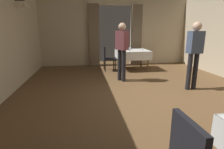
{
  "coord_description": "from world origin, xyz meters",
  "views": [
    {
      "loc": [
        -1.35,
        -3.73,
        1.55
      ],
      "look_at": [
        -0.74,
        0.22,
        0.54
      ],
      "focal_mm": 29.07,
      "sensor_mm": 36.0,
      "label": 1
    }
  ],
  "objects_px": {
    "chair_mid_left": "(107,57)",
    "glass_mid_a": "(129,50)",
    "glass_mid_b": "(130,49)",
    "plate_mid_d": "(122,49)",
    "person_diner_standing_aside": "(122,47)",
    "glass_mid_c": "(142,49)",
    "person_waiter_by_doorway": "(194,50)",
    "dining_table_mid": "(133,53)"
  },
  "relations": [
    {
      "from": "dining_table_mid",
      "to": "glass_mid_c",
      "type": "bearing_deg",
      "value": -4.58
    },
    {
      "from": "dining_table_mid",
      "to": "plate_mid_d",
      "type": "relative_size",
      "value": 6.02
    },
    {
      "from": "glass_mid_a",
      "to": "person_diner_standing_aside",
      "type": "distance_m",
      "value": 1.42
    },
    {
      "from": "dining_table_mid",
      "to": "person_diner_standing_aside",
      "type": "relative_size",
      "value": 0.71
    },
    {
      "from": "plate_mid_d",
      "to": "person_diner_standing_aside",
      "type": "relative_size",
      "value": 0.12
    },
    {
      "from": "glass_mid_a",
      "to": "person_waiter_by_doorway",
      "type": "relative_size",
      "value": 0.05
    },
    {
      "from": "plate_mid_d",
      "to": "person_diner_standing_aside",
      "type": "distance_m",
      "value": 1.88
    },
    {
      "from": "chair_mid_left",
      "to": "person_diner_standing_aside",
      "type": "bearing_deg",
      "value": -80.01
    },
    {
      "from": "chair_mid_left",
      "to": "glass_mid_b",
      "type": "relative_size",
      "value": 8.43
    },
    {
      "from": "glass_mid_c",
      "to": "person_diner_standing_aside",
      "type": "relative_size",
      "value": 0.05
    },
    {
      "from": "plate_mid_d",
      "to": "person_diner_standing_aside",
      "type": "xyz_separation_m",
      "value": [
        -0.39,
        -1.82,
        0.27
      ]
    },
    {
      "from": "person_diner_standing_aside",
      "to": "chair_mid_left",
      "type": "bearing_deg",
      "value": 99.99
    },
    {
      "from": "glass_mid_b",
      "to": "glass_mid_c",
      "type": "bearing_deg",
      "value": -14.56
    },
    {
      "from": "person_waiter_by_doorway",
      "to": "glass_mid_c",
      "type": "bearing_deg",
      "value": 101.7
    },
    {
      "from": "glass_mid_c",
      "to": "dining_table_mid",
      "type": "bearing_deg",
      "value": 175.42
    },
    {
      "from": "glass_mid_b",
      "to": "plate_mid_d",
      "type": "xyz_separation_m",
      "value": [
        -0.28,
        0.2,
        -0.05
      ]
    },
    {
      "from": "person_waiter_by_doorway",
      "to": "person_diner_standing_aside",
      "type": "bearing_deg",
      "value": 147.05
    },
    {
      "from": "glass_mid_b",
      "to": "dining_table_mid",
      "type": "bearing_deg",
      "value": -48.22
    },
    {
      "from": "person_waiter_by_doorway",
      "to": "glass_mid_b",
      "type": "bearing_deg",
      "value": 110.03
    },
    {
      "from": "glass_mid_b",
      "to": "person_waiter_by_doorway",
      "type": "xyz_separation_m",
      "value": [
        0.98,
        -2.68,
        0.22
      ]
    },
    {
      "from": "person_diner_standing_aside",
      "to": "person_waiter_by_doorway",
      "type": "bearing_deg",
      "value": -32.95
    },
    {
      "from": "chair_mid_left",
      "to": "plate_mid_d",
      "type": "distance_m",
      "value": 0.78
    },
    {
      "from": "dining_table_mid",
      "to": "person_waiter_by_doorway",
      "type": "relative_size",
      "value": 0.71
    },
    {
      "from": "dining_table_mid",
      "to": "glass_mid_c",
      "type": "height_order",
      "value": "glass_mid_c"
    },
    {
      "from": "dining_table_mid",
      "to": "person_diner_standing_aside",
      "type": "height_order",
      "value": "person_diner_standing_aside"
    },
    {
      "from": "plate_mid_d",
      "to": "dining_table_mid",
      "type": "bearing_deg",
      "value": -39.25
    },
    {
      "from": "glass_mid_c",
      "to": "glass_mid_b",
      "type": "bearing_deg",
      "value": 165.44
    },
    {
      "from": "glass_mid_a",
      "to": "person_diner_standing_aside",
      "type": "bearing_deg",
      "value": -112.83
    },
    {
      "from": "glass_mid_b",
      "to": "plate_mid_d",
      "type": "relative_size",
      "value": 0.54
    },
    {
      "from": "dining_table_mid",
      "to": "glass_mid_b",
      "type": "height_order",
      "value": "glass_mid_b"
    },
    {
      "from": "glass_mid_c",
      "to": "person_waiter_by_doorway",
      "type": "relative_size",
      "value": 0.05
    },
    {
      "from": "chair_mid_left",
      "to": "glass_mid_b",
      "type": "xyz_separation_m",
      "value": [
        0.92,
        0.18,
        0.29
      ]
    },
    {
      "from": "dining_table_mid",
      "to": "plate_mid_d",
      "type": "bearing_deg",
      "value": 140.75
    },
    {
      "from": "person_diner_standing_aside",
      "to": "glass_mid_b",
      "type": "bearing_deg",
      "value": 67.68
    },
    {
      "from": "glass_mid_c",
      "to": "person_waiter_by_doorway",
      "type": "bearing_deg",
      "value": -78.3
    },
    {
      "from": "person_waiter_by_doorway",
      "to": "person_diner_standing_aside",
      "type": "xyz_separation_m",
      "value": [
        -1.64,
        1.06,
        0.0
      ]
    },
    {
      "from": "chair_mid_left",
      "to": "glass_mid_b",
      "type": "height_order",
      "value": "chair_mid_left"
    },
    {
      "from": "glass_mid_c",
      "to": "person_waiter_by_doorway",
      "type": "xyz_separation_m",
      "value": [
        0.53,
        -2.57,
        0.23
      ]
    },
    {
      "from": "plate_mid_d",
      "to": "chair_mid_left",
      "type": "bearing_deg",
      "value": -149.05
    },
    {
      "from": "chair_mid_left",
      "to": "plate_mid_d",
      "type": "height_order",
      "value": "chair_mid_left"
    },
    {
      "from": "glass_mid_b",
      "to": "glass_mid_a",
      "type": "bearing_deg",
      "value": -110.25
    },
    {
      "from": "chair_mid_left",
      "to": "glass_mid_a",
      "type": "bearing_deg",
      "value": -10.16
    }
  ]
}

